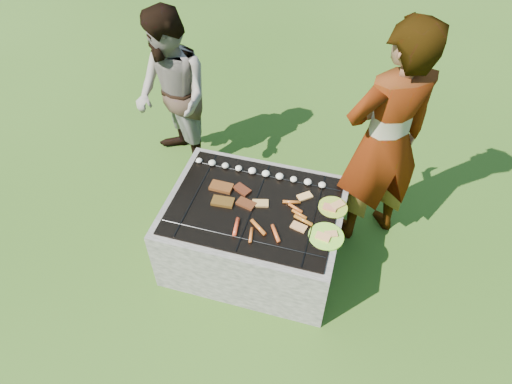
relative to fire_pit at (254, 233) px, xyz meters
The scene contains 10 objects.
lawn 0.28m from the fire_pit, ahead, with size 60.00×60.00×0.00m, color #284C13.
fire_pit is the anchor object (origin of this frame).
mushrooms 0.48m from the fire_pit, 96.30° to the left, with size 1.05×0.06×0.04m.
pork_slabs 0.40m from the fire_pit, 169.04° to the left, with size 0.39×0.27×0.03m.
sausages 0.41m from the fire_pit, 36.14° to the right, with size 0.54×0.47×0.03m.
bread_on_grate 0.41m from the fire_pit, ahead, with size 0.45×0.40×0.02m.
plate_far 0.67m from the fire_pit, 14.12° to the left, with size 0.28×0.28×0.03m.
plate_near 0.66m from the fire_pit, 14.16° to the right, with size 0.29×0.29×0.03m.
cook 1.20m from the fire_pit, 33.30° to the left, with size 0.70×0.46×1.93m, color gray.
bystander 1.42m from the fire_pit, 138.93° to the left, with size 0.77×0.60×1.58m, color #A59989.
Camera 1 is at (0.64, -2.15, 3.10)m, focal length 32.00 mm.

